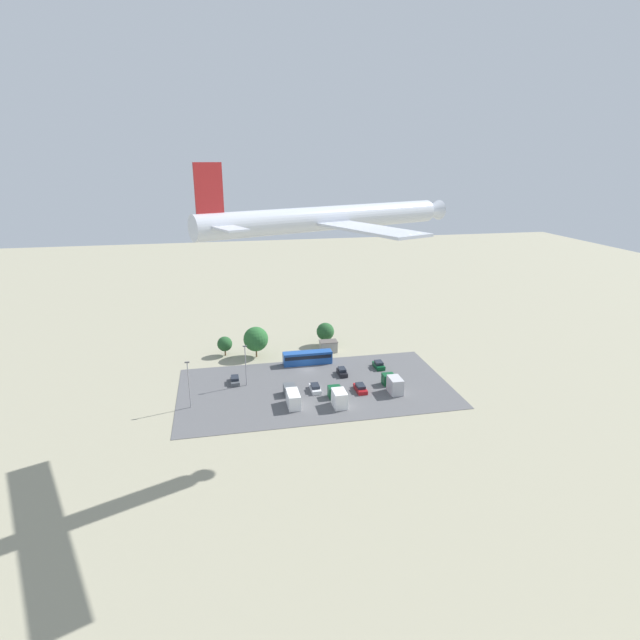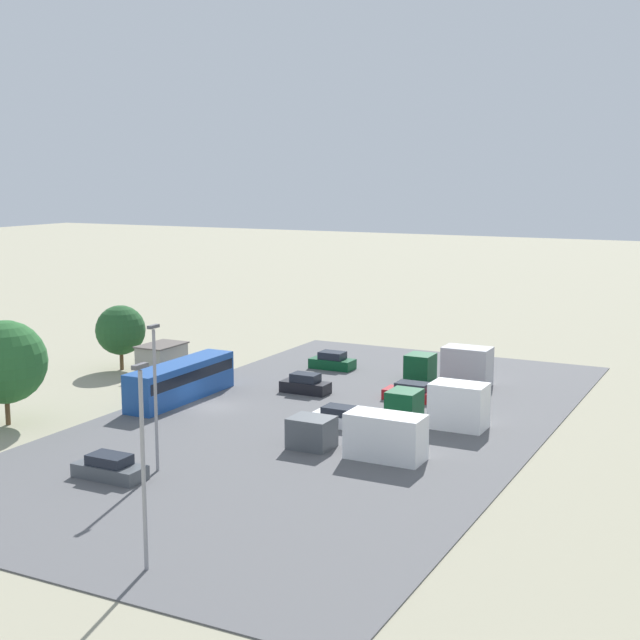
{
  "view_description": "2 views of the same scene",
  "coord_description": "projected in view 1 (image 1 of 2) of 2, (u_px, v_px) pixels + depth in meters",
  "views": [
    {
      "loc": [
        18.69,
        105.6,
        46.6
      ],
      "look_at": [
        1.54,
        22.38,
        19.36
      ],
      "focal_mm": 28.0,
      "sensor_mm": 36.0,
      "label": 1
    },
    {
      "loc": [
        56.71,
        38.51,
        18.15
      ],
      "look_at": [
        -0.62,
        9.22,
        7.57
      ],
      "focal_mm": 50.0,
      "sensor_mm": 36.0,
      "label": 2
    }
  ],
  "objects": [
    {
      "name": "light_pole_lot_edge",
      "position": [
        246.0,
        364.0,
        106.73
      ],
      "size": [
        0.9,
        0.28,
        9.12
      ],
      "color": "gray",
      "rests_on": "ground"
    },
    {
      "name": "tree_apron_far",
      "position": [
        256.0,
        339.0,
        122.64
      ],
      "size": [
        6.09,
        6.09,
        7.74
      ],
      "color": "brown",
      "rests_on": "ground"
    },
    {
      "name": "parked_truck_2",
      "position": [
        393.0,
        384.0,
        105.36
      ],
      "size": [
        2.49,
        7.42,
        3.38
      ],
      "rotation": [
        0.0,
        0.0,
        3.14
      ],
      "color": "#0C4723",
      "rests_on": "ground"
    },
    {
      "name": "parked_car_4",
      "position": [
        315.0,
        388.0,
        105.42
      ],
      "size": [
        1.92,
        4.4,
        1.43
      ],
      "color": "silver",
      "rests_on": "ground"
    },
    {
      "name": "bus",
      "position": [
        307.0,
        357.0,
        119.14
      ],
      "size": [
        11.69,
        2.63,
        3.06
      ],
      "rotation": [
        0.0,
        0.0,
        1.57
      ],
      "color": "#1E4C9E",
      "rests_on": "ground"
    },
    {
      "name": "parked_truck_0",
      "position": [
        338.0,
        397.0,
        99.62
      ],
      "size": [
        2.55,
        7.26,
        3.29
      ],
      "rotation": [
        0.0,
        0.0,
        3.14
      ],
      "color": "#0C4723",
      "rests_on": "ground"
    },
    {
      "name": "parked_car_0",
      "position": [
        235.0,
        380.0,
        109.22
      ],
      "size": [
        1.91,
        4.49,
        1.47
      ],
      "color": "#4C5156",
      "rests_on": "ground"
    },
    {
      "name": "parked_car_1",
      "position": [
        379.0,
        365.0,
        117.12
      ],
      "size": [
        1.97,
        4.14,
        1.61
      ],
      "color": "#0C4723",
      "rests_on": "ground"
    },
    {
      "name": "light_pole_lot_centre",
      "position": [
        189.0,
        383.0,
        96.9
      ],
      "size": [
        0.9,
        0.28,
        9.71
      ],
      "color": "gray",
      "rests_on": "ground"
    },
    {
      "name": "ground_plane",
      "position": [
        307.0,
        370.0,
        116.31
      ],
      "size": [
        400.0,
        400.0,
        0.0
      ],
      "primitive_type": "plane",
      "color": "gray"
    },
    {
      "name": "parked_truck_1",
      "position": [
        292.0,
        396.0,
        100.04
      ],
      "size": [
        2.37,
        9.25,
        2.96
      ],
      "rotation": [
        0.0,
        0.0,
        3.14
      ],
      "color": "#4C5156",
      "rests_on": "ground"
    },
    {
      "name": "tree_apron_mid",
      "position": [
        225.0,
        344.0,
        124.09
      ],
      "size": [
        3.71,
        3.71,
        4.91
      ],
      "color": "brown",
      "rests_on": "ground"
    },
    {
      "name": "parked_car_2",
      "position": [
        342.0,
        372.0,
        113.31
      ],
      "size": [
        1.77,
        4.11,
        1.64
      ],
      "rotation": [
        0.0,
        0.0,
        3.14
      ],
      "color": "black",
      "rests_on": "ground"
    },
    {
      "name": "tree_near_shed",
      "position": [
        325.0,
        332.0,
        130.88
      ],
      "size": [
        4.64,
        4.64,
        6.09
      ],
      "color": "brown",
      "rests_on": "ground"
    },
    {
      "name": "shed_building",
      "position": [
        328.0,
        346.0,
        126.98
      ],
      "size": [
        4.48,
        3.05,
        2.9
      ],
      "color": "#9E998E",
      "rests_on": "ground"
    },
    {
      "name": "airplane",
      "position": [
        333.0,
        218.0,
        71.88
      ],
      "size": [
        41.0,
        35.36,
        9.41
      ],
      "rotation": [
        0.0,
        0.0,
        1.97
      ],
      "color": "silver"
    },
    {
      "name": "parking_lot_surface",
      "position": [
        315.0,
        388.0,
        107.1
      ],
      "size": [
        57.69,
        31.3,
        0.08
      ],
      "color": "#565659",
      "rests_on": "ground"
    },
    {
      "name": "parked_car_3",
      "position": [
        360.0,
        388.0,
        105.42
      ],
      "size": [
        1.98,
        4.63,
        1.44
      ],
      "color": "maroon",
      "rests_on": "ground"
    }
  ]
}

